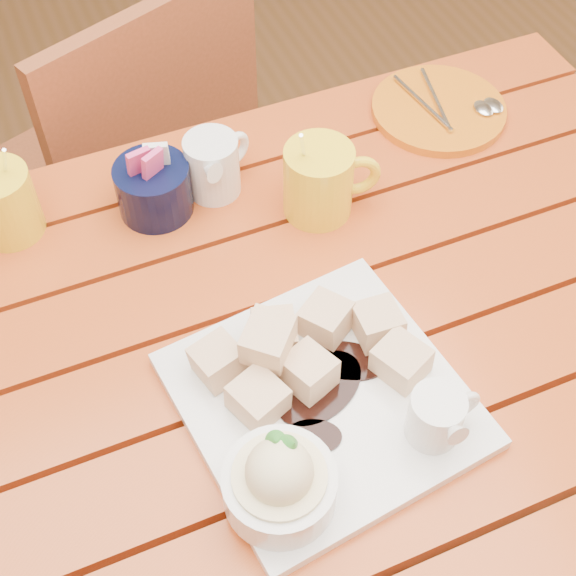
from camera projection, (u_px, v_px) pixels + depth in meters
name	position (u px, v px, depth m)	size (l,w,h in m)	color
ground	(291.00, 560.00, 1.52)	(5.00, 5.00, 0.00)	brown
table	(292.00, 385.00, 1.02)	(1.20, 0.79, 0.75)	#AA3F16
dessert_plate	(314.00, 412.00, 0.83)	(0.32, 0.32, 0.12)	white
coffee_mug_left	(0.00, 203.00, 1.00)	(0.12, 0.08, 0.14)	yellow
coffee_mug_right	(321.00, 180.00, 1.02)	(0.13, 0.09, 0.15)	yellow
cream_pitcher	(214.00, 165.00, 1.04)	(0.10, 0.09, 0.09)	white
sugar_caddy	(154.00, 188.00, 1.03)	(0.10, 0.10, 0.11)	black
orange_saucer	(440.00, 109.00, 1.17)	(0.20, 0.20, 0.02)	orange
chair_far	(136.00, 166.00, 1.49)	(0.53, 0.53, 0.86)	brown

